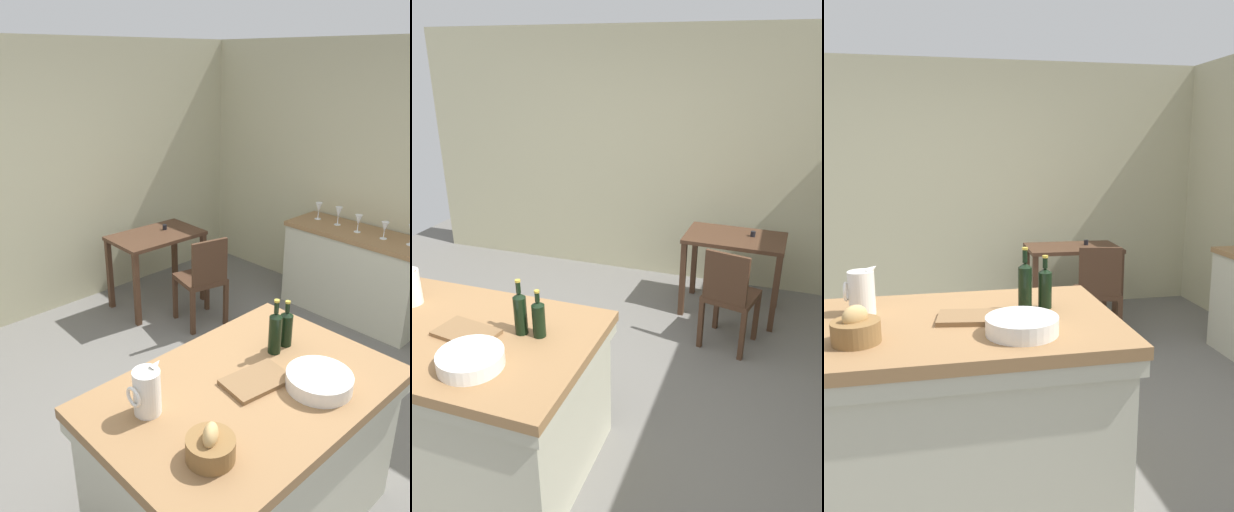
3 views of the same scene
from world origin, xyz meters
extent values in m
plane|color=#66635E|center=(0.00, 0.00, 0.00)|extent=(6.76, 6.76, 0.00)
cube|color=#B7B28E|center=(0.00, 2.60, 1.30)|extent=(5.32, 0.12, 2.60)
cube|color=olive|center=(-0.27, -0.48, 0.86)|extent=(1.56, 1.04, 0.06)
cube|color=#BCBAA3|center=(-0.27, -0.48, 0.79)|extent=(1.54, 1.02, 0.08)
cube|color=#BCBAA3|center=(-0.27, -0.48, 0.41)|extent=(1.48, 0.96, 0.83)
cube|color=olive|center=(2.26, 0.39, 0.86)|extent=(0.52, 1.37, 0.04)
cube|color=#BCBAA3|center=(2.26, 0.39, 0.42)|extent=(0.49, 1.34, 0.84)
cube|color=#472D1E|center=(1.00, 1.90, 0.76)|extent=(0.92, 0.59, 0.04)
cube|color=#472D1E|center=(0.58, 1.67, 0.37)|extent=(0.05, 0.05, 0.74)
cube|color=#472D1E|center=(1.41, 1.64, 0.37)|extent=(0.05, 0.05, 0.74)
cube|color=#472D1E|center=(0.60, 2.16, 0.37)|extent=(0.05, 0.05, 0.74)
cube|color=#472D1E|center=(1.43, 2.13, 0.37)|extent=(0.05, 0.05, 0.74)
cylinder|color=black|center=(1.15, 1.95, 0.80)|extent=(0.04, 0.04, 0.05)
cube|color=#472D1E|center=(1.06, 1.32, 0.46)|extent=(0.48, 0.48, 0.04)
cube|color=#472D1E|center=(1.02, 1.14, 0.69)|extent=(0.36, 0.11, 0.42)
cube|color=#472D1E|center=(1.28, 1.45, 0.22)|extent=(0.05, 0.05, 0.44)
cube|color=#472D1E|center=(0.93, 1.53, 0.22)|extent=(0.05, 0.05, 0.44)
cube|color=#472D1E|center=(1.20, 1.10, 0.22)|extent=(0.05, 0.05, 0.44)
cube|color=#472D1E|center=(0.85, 1.18, 0.22)|extent=(0.05, 0.05, 0.44)
cylinder|color=silver|center=(-0.74, -0.28, 1.00)|extent=(0.13, 0.13, 0.22)
cone|color=silver|center=(-0.68, -0.28, 1.12)|extent=(0.07, 0.04, 0.06)
torus|color=silver|center=(-0.82, -0.28, 1.01)|extent=(0.02, 0.10, 0.10)
cylinder|color=silver|center=(-0.01, -0.73, 0.93)|extent=(0.33, 0.33, 0.08)
cylinder|color=brown|center=(-0.73, -0.69, 0.94)|extent=(0.21, 0.21, 0.10)
ellipsoid|color=tan|center=(-0.73, -0.69, 1.01)|extent=(0.13, 0.12, 0.10)
cube|color=brown|center=(-0.21, -0.49, 0.90)|extent=(0.37, 0.26, 0.02)
cylinder|color=black|center=(0.18, -0.36, 0.98)|extent=(0.07, 0.07, 0.19)
cone|color=black|center=(0.18, -0.36, 1.09)|extent=(0.07, 0.07, 0.02)
cylinder|color=black|center=(0.18, -0.36, 1.13)|extent=(0.03, 0.03, 0.07)
cylinder|color=#B29933|center=(0.18, -0.36, 1.16)|extent=(0.03, 0.03, 0.01)
cylinder|color=black|center=(0.08, -0.37, 1.00)|extent=(0.07, 0.07, 0.22)
cone|color=black|center=(0.08, -0.37, 1.12)|extent=(0.07, 0.07, 0.03)
cylinder|color=black|center=(0.08, -0.37, 1.18)|extent=(0.03, 0.03, 0.08)
cylinder|color=#B29933|center=(0.08, -0.37, 1.21)|extent=(0.03, 0.03, 0.01)
cylinder|color=white|center=(2.27, -0.10, 0.88)|extent=(0.06, 0.06, 0.00)
cylinder|color=white|center=(2.25, 0.14, 0.88)|extent=(0.06, 0.06, 0.00)
cylinder|color=white|center=(2.25, 0.14, 0.92)|extent=(0.01, 0.01, 0.06)
cone|color=white|center=(2.25, 0.14, 1.00)|extent=(0.07, 0.07, 0.09)
cylinder|color=white|center=(2.24, 0.40, 0.88)|extent=(0.06, 0.06, 0.00)
cylinder|color=white|center=(2.24, 0.40, 0.92)|extent=(0.01, 0.01, 0.07)
cone|color=white|center=(2.24, 0.40, 1.00)|extent=(0.07, 0.07, 0.10)
cylinder|color=white|center=(2.29, 0.64, 0.88)|extent=(0.06, 0.06, 0.00)
cylinder|color=white|center=(2.29, 0.64, 0.92)|extent=(0.01, 0.01, 0.07)
cone|color=white|center=(2.29, 0.64, 1.01)|extent=(0.07, 0.07, 0.11)
cylinder|color=white|center=(2.30, 0.88, 0.88)|extent=(0.06, 0.06, 0.00)
cylinder|color=white|center=(2.30, 0.88, 0.92)|extent=(0.01, 0.01, 0.07)
cone|color=white|center=(2.30, 0.88, 1.01)|extent=(0.07, 0.07, 0.10)
camera|label=1|loc=(-1.82, -1.82, 2.43)|focal=34.59mm
camera|label=2|loc=(1.33, -2.38, 2.32)|focal=33.84mm
camera|label=3|loc=(-0.43, -2.91, 1.70)|focal=36.34mm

